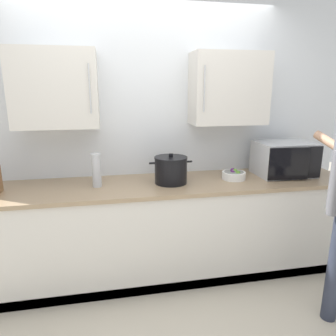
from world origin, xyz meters
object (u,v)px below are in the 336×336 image
fruit_bowl (234,175)px  stock_pot (171,170)px  microwave_oven (282,159)px  thermos_flask (97,170)px

fruit_bowl → stock_pot: (-0.61, -0.01, 0.08)m
fruit_bowl → stock_pot: size_ratio=0.56×
microwave_oven → fruit_bowl: 0.53m
microwave_oven → thermos_flask: 1.77m
fruit_bowl → microwave_oven: bearing=5.0°
thermos_flask → fruit_bowl: 1.26m
microwave_oven → stock_pot: size_ratio=1.37×
microwave_oven → stock_pot: microwave_oven is taller
fruit_bowl → stock_pot: bearing=-179.4°
microwave_oven → thermos_flask: size_ratio=1.83×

